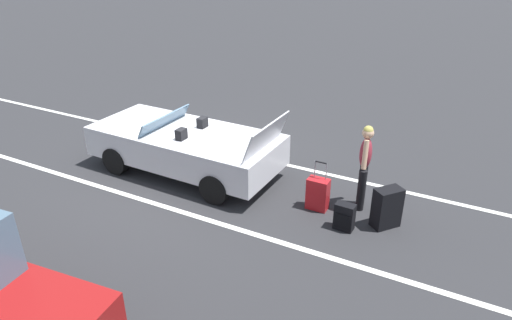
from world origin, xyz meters
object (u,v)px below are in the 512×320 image
suitcase_large_black (387,208)px  traveler_person (365,163)px  suitcase_medium_bright (318,194)px  suitcase_small_carryon (344,217)px  convertible_car (178,144)px

suitcase_large_black → traveler_person: traveler_person is taller
suitcase_medium_bright → traveler_person: (-0.70, -0.44, 0.62)m
suitcase_medium_bright → suitcase_small_carryon: bearing=57.7°
suitcase_small_carryon → traveler_person: size_ratio=0.30×
suitcase_small_carryon → convertible_car: bearing=-95.5°
convertible_car → suitcase_small_carryon: size_ratio=8.39×
suitcase_large_black → suitcase_small_carryon: bearing=74.8°
suitcase_medium_bright → convertible_car: bearing=-91.7°
convertible_car → suitcase_large_black: bearing=179.8°
convertible_car → suitcase_medium_bright: convertible_car is taller
convertible_car → suitcase_large_black: 4.54m
suitcase_large_black → traveler_person: (0.57, -0.42, 0.56)m
convertible_car → suitcase_small_carryon: 3.98m
suitcase_large_black → convertible_car: bearing=37.7°
suitcase_large_black → suitcase_medium_bright: 1.27m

